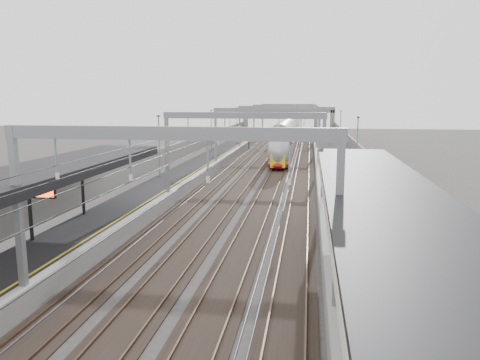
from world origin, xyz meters
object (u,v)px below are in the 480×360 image
(train, at_px, (287,138))
(signal_green, at_px, (249,136))
(overbridge, at_px, (288,113))
(bench, at_px, (384,262))

(train, distance_m, signal_green, 6.75)
(overbridge, bearing_deg, train, -87.57)
(train, xyz_separation_m, bench, (7.04, -59.15, -0.61))
(bench, bearing_deg, signal_green, 102.90)
(overbridge, bearing_deg, signal_green, -98.57)
(train, bearing_deg, overbridge, 92.43)
(train, distance_m, bench, 59.57)
(train, bearing_deg, bench, -83.22)
(overbridge, relative_size, signal_green, 6.33)
(signal_green, bearing_deg, train, -6.94)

